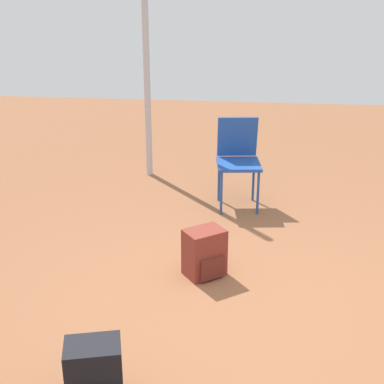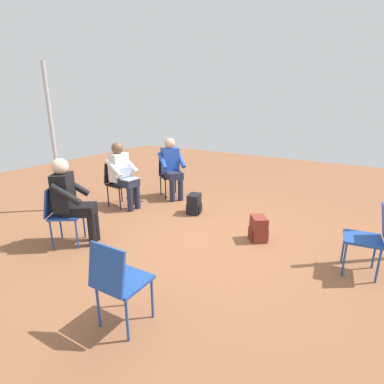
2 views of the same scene
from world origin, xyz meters
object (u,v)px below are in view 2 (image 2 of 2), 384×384
chair_north (118,279)px  backpack_by_empty_chair (258,230)px  person_in_blue (172,165)px  chair_southeast (169,173)px  chair_east (117,181)px  person_in_black (71,197)px  chair_west (371,235)px  person_with_laptop (123,172)px  backpack_near_laptop_user (194,205)px  chair_northeast (61,211)px

chair_north → backpack_by_empty_chair: (-0.42, -2.36, -0.34)m
chair_north → person_in_blue: size_ratio=0.69×
chair_southeast → chair_east: 1.16m
chair_north → person_in_blue: bearing=117.2°
chair_southeast → backpack_by_empty_chair: bearing=100.9°
person_in_blue → person_in_black: size_ratio=1.00×
chair_east → person_in_blue: bearing=152.3°
chair_west → chair_east: bearing=79.6°
person_in_blue → backpack_by_empty_chair: 2.52m
person_with_laptop → person_in_black: size_ratio=1.00×
chair_southeast → person_with_laptop: (0.29, 1.08, 0.20)m
chair_north → chair_southeast: 3.96m
person_in_black → backpack_by_empty_chair: person_in_black is taller
backpack_near_laptop_user → chair_west: bearing=167.6°
chair_north → person_in_black: bearing=152.1°
chair_north → chair_east: size_ratio=1.00×
person_in_blue → chair_north: bearing=63.9°
chair_west → backpack_near_laptop_user: 2.84m
chair_west → backpack_by_empty_chair: 1.44m
chair_west → chair_north: (1.81, 2.18, 0.00)m
person_in_blue → backpack_by_empty_chair: person_in_blue is taller
chair_west → chair_north: same height
person_in_black → backpack_near_laptop_user: bearing=121.8°
person_with_laptop → person_in_black: (-0.50, 1.49, 0.00)m
chair_northeast → backpack_near_laptop_user: 2.25m
chair_west → chair_southeast: 3.99m
chair_west → person_in_black: size_ratio=0.69×
chair_north → person_in_black: person_in_black is taller
chair_north → backpack_by_empty_chair: bearing=78.2°
chair_southeast → chair_east: same height
chair_north → person_with_laptop: bearing=132.1°
chair_northeast → person_in_blue: size_ratio=0.69×
chair_west → backpack_by_empty_chair: chair_west is taller
person_in_blue → backpack_near_laptop_user: size_ratio=3.44×
person_in_black → backpack_near_laptop_user: (-0.81, -1.91, -0.54)m
chair_west → person_with_laptop: (4.07, -0.18, 0.20)m
chair_northeast → chair_north: bearing=32.6°
chair_southeast → person_in_blue: 0.26m
backpack_by_empty_chair → chair_northeast: bearing=34.4°
chair_north → chair_southeast: size_ratio=1.00×
chair_northeast → person_in_blue: (-0.06, -2.57, 0.20)m
person_in_blue → chair_southeast: bearing=-90.0°
chair_northeast → chair_north: same height
chair_northeast → person_in_blue: person_in_blue is taller
backpack_near_laptop_user → backpack_by_empty_chair: size_ratio=1.00×
person_with_laptop → chair_east: bearing=-90.0°
chair_northeast → chair_east: (0.53, -1.60, 0.00)m
person_in_blue → backpack_near_laptop_user: person_in_blue is taller
backpack_near_laptop_user → backpack_by_empty_chair: same height
chair_west → person_in_black: 3.81m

